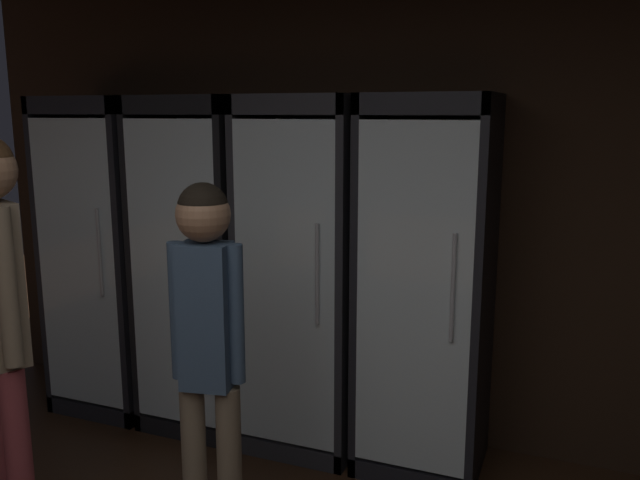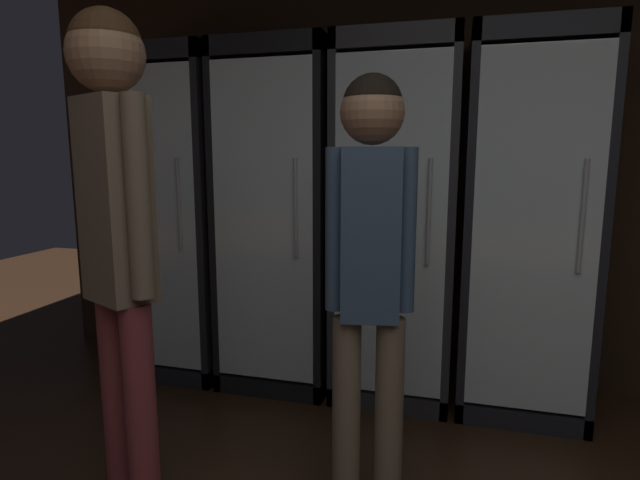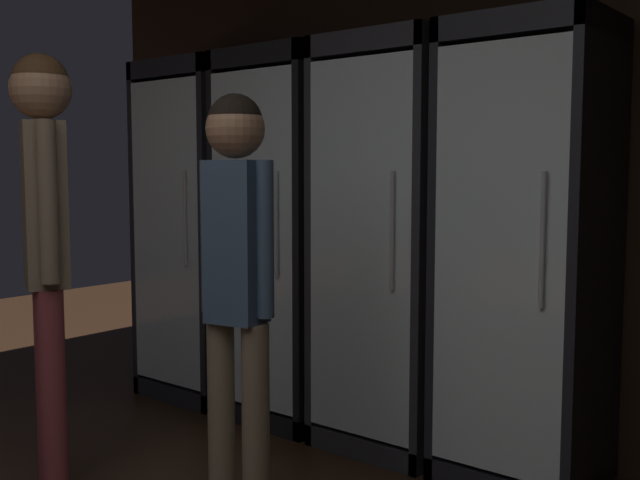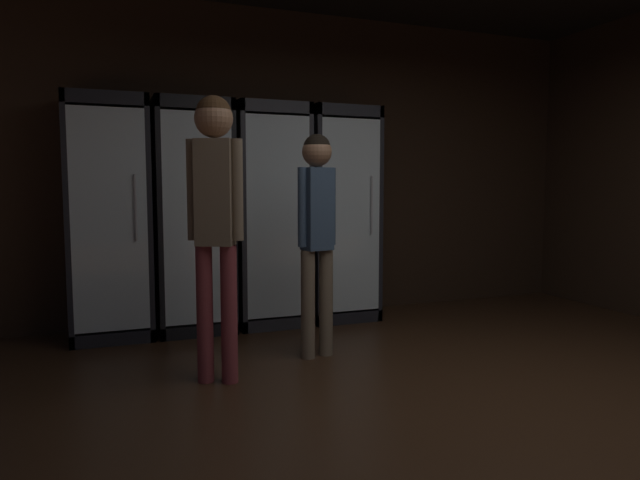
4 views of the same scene
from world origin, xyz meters
TOP-DOWN VIEW (x-y plane):
  - wall_back at (0.00, 3.03)m, footprint 6.00×0.06m
  - cooler_far_left at (-2.00, 2.74)m, footprint 0.62×0.58m
  - cooler_left at (-1.34, 2.74)m, footprint 0.62×0.58m
  - cooler_center at (-0.69, 2.74)m, footprint 0.62×0.58m
  - cooler_right at (-0.03, 2.74)m, footprint 0.62×0.58m
  - shopper_near at (-0.65, 1.64)m, footprint 0.30×0.21m
  - shopper_far at (-1.41, 1.36)m, footprint 0.32×0.23m

SIDE VIEW (x-z plane):
  - cooler_far_left at x=-2.00m, z-range -0.02..1.89m
  - cooler_right at x=-0.03m, z-range -0.02..1.89m
  - cooler_left at x=-1.34m, z-range -0.02..1.89m
  - cooler_center at x=-0.69m, z-range -0.01..1.90m
  - shopper_near at x=-0.65m, z-range 0.20..1.76m
  - shopper_far at x=-1.41m, z-range 0.25..2.00m
  - wall_back at x=0.00m, z-range 0.00..2.80m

